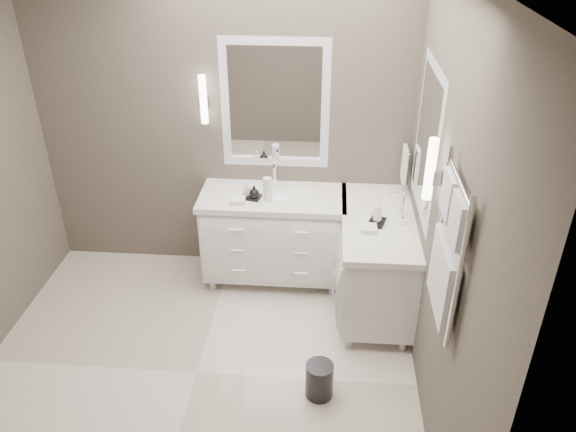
# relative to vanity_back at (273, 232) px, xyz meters

# --- Properties ---
(floor) EXTENTS (3.20, 3.00, 0.01)m
(floor) POSITION_rel_vanity_back_xyz_m (-0.45, -1.23, -0.49)
(floor) COLOR silver
(floor) RESTS_ON ground
(wall_back) EXTENTS (3.20, 0.01, 2.70)m
(wall_back) POSITION_rel_vanity_back_xyz_m (-0.45, 0.28, 0.86)
(wall_back) COLOR #544B43
(wall_back) RESTS_ON floor
(wall_front) EXTENTS (3.20, 0.01, 2.70)m
(wall_front) POSITION_rel_vanity_back_xyz_m (-0.45, -2.73, 0.86)
(wall_front) COLOR #544B43
(wall_front) RESTS_ON floor
(wall_right) EXTENTS (0.01, 3.00, 2.70)m
(wall_right) POSITION_rel_vanity_back_xyz_m (1.15, -1.23, 0.86)
(wall_right) COLOR #544B43
(wall_right) RESTS_ON floor
(vanity_back) EXTENTS (1.24, 0.59, 0.97)m
(vanity_back) POSITION_rel_vanity_back_xyz_m (0.00, 0.00, 0.00)
(vanity_back) COLOR white
(vanity_back) RESTS_ON floor
(vanity_right) EXTENTS (0.59, 1.24, 0.97)m
(vanity_right) POSITION_rel_vanity_back_xyz_m (0.88, -0.33, 0.00)
(vanity_right) COLOR white
(vanity_right) RESTS_ON floor
(mirror_back) EXTENTS (0.90, 0.02, 1.10)m
(mirror_back) POSITION_rel_vanity_back_xyz_m (-0.00, 0.26, 1.06)
(mirror_back) COLOR white
(mirror_back) RESTS_ON wall_back
(mirror_right) EXTENTS (0.02, 0.90, 1.10)m
(mirror_right) POSITION_rel_vanity_back_xyz_m (1.14, -0.43, 1.06)
(mirror_right) COLOR white
(mirror_right) RESTS_ON wall_right
(sconce_back) EXTENTS (0.06, 0.06, 0.40)m
(sconce_back) POSITION_rel_vanity_back_xyz_m (-0.58, 0.20, 1.11)
(sconce_back) COLOR white
(sconce_back) RESTS_ON wall_back
(sconce_right) EXTENTS (0.06, 0.06, 0.40)m
(sconce_right) POSITION_rel_vanity_back_xyz_m (1.08, -1.01, 1.11)
(sconce_right) COLOR white
(sconce_right) RESTS_ON wall_right
(towel_bar_corner) EXTENTS (0.03, 0.22, 0.30)m
(towel_bar_corner) POSITION_rel_vanity_back_xyz_m (1.09, 0.13, 0.63)
(towel_bar_corner) COLOR white
(towel_bar_corner) RESTS_ON wall_right
(towel_ladder) EXTENTS (0.06, 0.58, 0.90)m
(towel_ladder) POSITION_rel_vanity_back_xyz_m (1.10, -1.63, 0.91)
(towel_ladder) COLOR white
(towel_ladder) RESTS_ON wall_right
(waste_bin) EXTENTS (0.23, 0.23, 0.27)m
(waste_bin) POSITION_rel_vanity_back_xyz_m (0.45, -1.36, -0.35)
(waste_bin) COLOR black
(waste_bin) RESTS_ON floor
(amenity_tray_back) EXTENTS (0.18, 0.15, 0.02)m
(amenity_tray_back) POSITION_rel_vanity_back_xyz_m (-0.17, -0.07, 0.38)
(amenity_tray_back) COLOR black
(amenity_tray_back) RESTS_ON vanity_back
(amenity_tray_right) EXTENTS (0.16, 0.18, 0.02)m
(amenity_tray_right) POSITION_rel_vanity_back_xyz_m (0.85, -0.40, 0.38)
(amenity_tray_right) COLOR black
(amenity_tray_right) RESTS_ON vanity_right
(water_bottle) EXTENTS (0.08, 0.08, 0.20)m
(water_bottle) POSITION_rel_vanity_back_xyz_m (-0.03, -0.09, 0.47)
(water_bottle) COLOR silver
(water_bottle) RESTS_ON vanity_back
(soap_bottle_a) EXTENTS (0.06, 0.06, 0.13)m
(soap_bottle_a) POSITION_rel_vanity_back_xyz_m (-0.20, -0.05, 0.45)
(soap_bottle_a) COLOR white
(soap_bottle_a) RESTS_ON amenity_tray_back
(soap_bottle_b) EXTENTS (0.09, 0.09, 0.11)m
(soap_bottle_b) POSITION_rel_vanity_back_xyz_m (-0.14, -0.10, 0.44)
(soap_bottle_b) COLOR black
(soap_bottle_b) RESTS_ON amenity_tray_back
(soap_bottle_c) EXTENTS (0.09, 0.09, 0.17)m
(soap_bottle_c) POSITION_rel_vanity_back_xyz_m (0.85, -0.40, 0.48)
(soap_bottle_c) COLOR white
(soap_bottle_c) RESTS_ON amenity_tray_right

